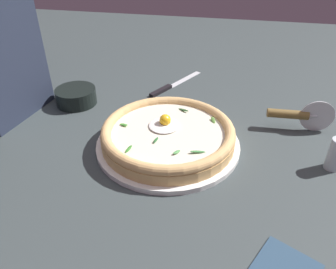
{
  "coord_description": "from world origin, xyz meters",
  "views": [
    {
      "loc": [
        -0.57,
        -0.08,
        0.45
      ],
      "look_at": [
        0.04,
        0.04,
        0.03
      ],
      "focal_mm": 35.21,
      "sensor_mm": 36.0,
      "label": 1
    }
  ],
  "objects_px": {
    "pepper_shaker": "(336,154)",
    "side_bowl": "(76,96)",
    "pizza_cutter": "(297,115)",
    "table_knife": "(169,87)",
    "pizza": "(168,134)"
  },
  "relations": [
    {
      "from": "table_knife",
      "to": "pepper_shaker",
      "type": "height_order",
      "value": "pepper_shaker"
    },
    {
      "from": "side_bowl",
      "to": "pepper_shaker",
      "type": "height_order",
      "value": "pepper_shaker"
    },
    {
      "from": "pizza",
      "to": "side_bowl",
      "type": "relative_size",
      "value": 2.72
    },
    {
      "from": "pizza",
      "to": "pepper_shaker",
      "type": "bearing_deg",
      "value": -91.84
    },
    {
      "from": "pizza",
      "to": "table_knife",
      "type": "height_order",
      "value": "pizza"
    },
    {
      "from": "side_bowl",
      "to": "pepper_shaker",
      "type": "distance_m",
      "value": 0.68
    },
    {
      "from": "pizza_cutter",
      "to": "table_knife",
      "type": "relative_size",
      "value": 0.73
    },
    {
      "from": "pizza_cutter",
      "to": "table_knife",
      "type": "distance_m",
      "value": 0.39
    },
    {
      "from": "pizza",
      "to": "pepper_shaker",
      "type": "distance_m",
      "value": 0.36
    },
    {
      "from": "pizza_cutter",
      "to": "table_knife",
      "type": "xyz_separation_m",
      "value": [
        0.17,
        0.35,
        -0.04
      ]
    },
    {
      "from": "pizza",
      "to": "side_bowl",
      "type": "height_order",
      "value": "pizza"
    },
    {
      "from": "pizza_cutter",
      "to": "pizza",
      "type": "bearing_deg",
      "value": 114.25
    },
    {
      "from": "pepper_shaker",
      "to": "side_bowl",
      "type": "bearing_deg",
      "value": 75.88
    },
    {
      "from": "side_bowl",
      "to": "pizza_cutter",
      "type": "xyz_separation_m",
      "value": [
        -0.02,
        -0.59,
        0.02
      ]
    },
    {
      "from": "pepper_shaker",
      "to": "pizza_cutter",
      "type": "bearing_deg",
      "value": 23.02
    }
  ]
}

